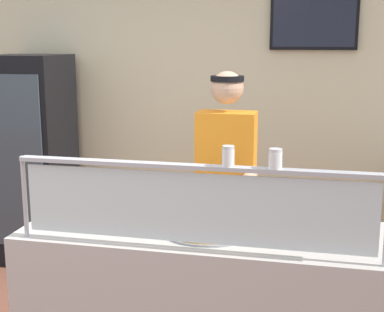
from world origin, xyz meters
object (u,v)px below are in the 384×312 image
Objects in this scene: drink_fridge at (33,159)px; pizza_server at (209,225)px; pizza_tray at (208,227)px; parmesan_shaker at (228,157)px; pepper_flake_shaker at (275,160)px; worker_figure at (226,186)px.

pizza_server is at bearing -40.17° from drink_fridge.
pizza_tray is at bearing 124.99° from pizza_server.
parmesan_shaker is 1.04× the size of pepper_flake_shaker.
pepper_flake_shaker is 1.16m from worker_figure.
pepper_flake_shaker is 2.99m from drink_fridge.
pizza_server is 3.00× the size of pepper_flake_shaker.
parmesan_shaker is 1.11m from worker_figure.
pepper_flake_shaker is at bearing -0.00° from parmesan_shaker.
pizza_server is at bearing 116.90° from parmesan_shaker.
parmesan_shaker is at bearing -80.65° from worker_figure.
pizza_server is 2.87× the size of parmesan_shaker.
parmesan_shaker is (0.15, -0.29, 0.45)m from pizza_tray.
parmesan_shaker reaches higher than pizza_tray.
pizza_server is 0.15× the size of drink_fridge.
pepper_flake_shaker is at bearing -39.77° from drink_fridge.
pepper_flake_shaker is 0.05× the size of drink_fridge.
worker_figure is at bearing 91.23° from pizza_tray.
worker_figure is (-0.17, 1.01, -0.41)m from parmesan_shaker.
pizza_tray is 0.56m from parmesan_shaker.
pepper_flake_shaker is at bearing -38.52° from pizza_tray.
worker_figure is 2.07m from drink_fridge.
pepper_flake_shaker is (0.36, -0.27, 0.43)m from pizza_server.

